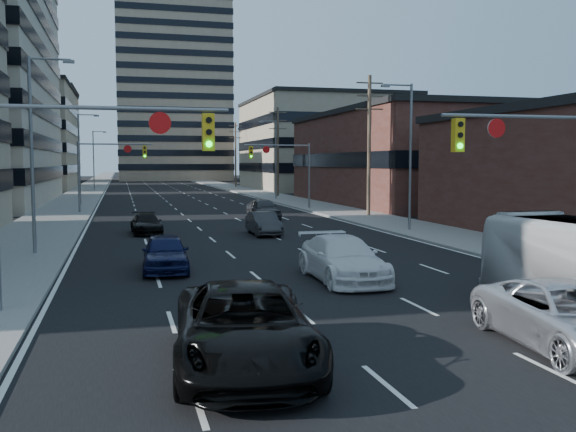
% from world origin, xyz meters
% --- Properties ---
extents(ground, '(400.00, 400.00, 0.00)m').
position_xyz_m(ground, '(0.00, 0.00, 0.00)').
color(ground, black).
rests_on(ground, ground).
extents(road_surface, '(18.00, 300.00, 0.02)m').
position_xyz_m(road_surface, '(0.00, 130.00, 0.01)').
color(road_surface, black).
rests_on(road_surface, ground).
extents(sidewalk_left, '(5.00, 300.00, 0.15)m').
position_xyz_m(sidewalk_left, '(-11.50, 130.00, 0.07)').
color(sidewalk_left, slate).
rests_on(sidewalk_left, ground).
extents(sidewalk_right, '(5.00, 300.00, 0.15)m').
position_xyz_m(sidewalk_right, '(11.50, 130.00, 0.07)').
color(sidewalk_right, slate).
rests_on(sidewalk_right, ground).
extents(office_left_far, '(20.00, 30.00, 16.00)m').
position_xyz_m(office_left_far, '(-24.00, 100.00, 8.00)').
color(office_left_far, gray).
rests_on(office_left_far, ground).
extents(storefront_right_mid, '(20.00, 30.00, 9.00)m').
position_xyz_m(storefront_right_mid, '(24.00, 50.00, 4.50)').
color(storefront_right_mid, '#472119').
rests_on(storefront_right_mid, ground).
extents(office_right_far, '(22.00, 28.00, 14.00)m').
position_xyz_m(office_right_far, '(25.00, 88.00, 7.00)').
color(office_right_far, gray).
rests_on(office_right_far, ground).
extents(apartment_tower, '(26.00, 26.00, 58.00)m').
position_xyz_m(apartment_tower, '(6.00, 150.00, 29.00)').
color(apartment_tower, gray).
rests_on(apartment_tower, ground).
extents(bg_block_left, '(24.00, 24.00, 20.00)m').
position_xyz_m(bg_block_left, '(-28.00, 140.00, 10.00)').
color(bg_block_left, '#ADA089').
rests_on(bg_block_left, ground).
extents(bg_block_right, '(22.00, 22.00, 12.00)m').
position_xyz_m(bg_block_right, '(32.00, 130.00, 6.00)').
color(bg_block_right, gray).
rests_on(bg_block_right, ground).
extents(signal_near_left, '(6.59, 0.33, 6.00)m').
position_xyz_m(signal_near_left, '(-7.45, 8.00, 4.33)').
color(signal_near_left, slate).
rests_on(signal_near_left, ground).
extents(signal_near_right, '(6.59, 0.33, 6.00)m').
position_xyz_m(signal_near_right, '(7.45, 8.00, 4.33)').
color(signal_near_right, slate).
rests_on(signal_near_right, ground).
extents(signal_far_left, '(6.09, 0.33, 6.00)m').
position_xyz_m(signal_far_left, '(-7.68, 45.00, 4.30)').
color(signal_far_left, slate).
rests_on(signal_far_left, ground).
extents(signal_far_right, '(6.09, 0.33, 6.00)m').
position_xyz_m(signal_far_right, '(7.68, 45.00, 4.30)').
color(signal_far_right, slate).
rests_on(signal_far_right, ground).
extents(utility_pole_block, '(2.20, 0.28, 11.00)m').
position_xyz_m(utility_pole_block, '(12.20, 36.00, 5.78)').
color(utility_pole_block, '#4C3D2D').
rests_on(utility_pole_block, ground).
extents(utility_pole_midblock, '(2.20, 0.28, 11.00)m').
position_xyz_m(utility_pole_midblock, '(12.20, 66.00, 5.78)').
color(utility_pole_midblock, '#4C3D2D').
rests_on(utility_pole_midblock, ground).
extents(utility_pole_distant, '(2.20, 0.28, 11.00)m').
position_xyz_m(utility_pole_distant, '(12.20, 96.00, 5.78)').
color(utility_pole_distant, '#4C3D2D').
rests_on(utility_pole_distant, ground).
extents(streetlight_left_near, '(2.03, 0.22, 9.00)m').
position_xyz_m(streetlight_left_near, '(-10.34, 20.00, 5.05)').
color(streetlight_left_near, slate).
rests_on(streetlight_left_near, ground).
extents(streetlight_left_mid, '(2.03, 0.22, 9.00)m').
position_xyz_m(streetlight_left_mid, '(-10.34, 55.00, 5.05)').
color(streetlight_left_mid, slate).
rests_on(streetlight_left_mid, ground).
extents(streetlight_left_far, '(2.03, 0.22, 9.00)m').
position_xyz_m(streetlight_left_far, '(-10.34, 90.00, 5.05)').
color(streetlight_left_far, slate).
rests_on(streetlight_left_far, ground).
extents(streetlight_right_near, '(2.03, 0.22, 9.00)m').
position_xyz_m(streetlight_right_near, '(10.34, 25.00, 5.05)').
color(streetlight_right_near, slate).
rests_on(streetlight_right_near, ground).
extents(streetlight_right_far, '(2.03, 0.22, 9.00)m').
position_xyz_m(streetlight_right_far, '(10.34, 60.00, 5.05)').
color(streetlight_right_far, slate).
rests_on(streetlight_right_far, ground).
extents(black_pickup, '(3.46, 6.38, 1.70)m').
position_xyz_m(black_pickup, '(-4.21, 1.81, 0.85)').
color(black_pickup, black).
rests_on(black_pickup, ground).
extents(white_van, '(2.30, 5.51, 1.59)m').
position_xyz_m(white_van, '(1.06, 10.60, 0.80)').
color(white_van, white).
rests_on(white_van, ground).
extents(silver_suv, '(2.95, 5.64, 1.52)m').
position_xyz_m(silver_suv, '(3.19, 1.22, 0.76)').
color(silver_suv, silver).
rests_on(silver_suv, ground).
extents(sedan_blue, '(1.97, 4.43, 1.48)m').
position_xyz_m(sedan_blue, '(-5.00, 14.18, 0.74)').
color(sedan_blue, '#0E1339').
rests_on(sedan_blue, ground).
extents(sedan_grey_center, '(1.45, 4.13, 1.36)m').
position_xyz_m(sedan_grey_center, '(1.45, 25.58, 0.68)').
color(sedan_grey_center, '#2B2C2E').
rests_on(sedan_grey_center, ground).
extents(sedan_black_far, '(1.89, 4.27, 1.22)m').
position_xyz_m(sedan_black_far, '(-5.20, 27.93, 0.61)').
color(sedan_black_far, black).
rests_on(sedan_black_far, ground).
extents(sedan_grey_right, '(2.06, 4.70, 1.58)m').
position_xyz_m(sedan_grey_right, '(3.73, 35.98, 0.79)').
color(sedan_grey_right, '#313134').
rests_on(sedan_grey_right, ground).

